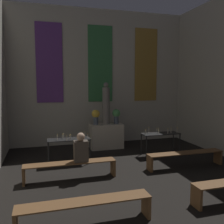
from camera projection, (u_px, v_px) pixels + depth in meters
wall_back at (100, 77)px, 10.13m from camera, size 7.34×0.16×5.38m
altar at (106, 136)px, 9.47m from camera, size 1.23×0.62×0.92m
statue at (106, 105)px, 9.33m from camera, size 0.27×0.27×1.57m
flower_vase_left at (96, 116)px, 9.27m from camera, size 0.30×0.30×0.56m
flower_vase_right at (116, 115)px, 9.49m from camera, size 0.30×0.30×0.56m
candle_rack_left at (69, 142)px, 7.68m from camera, size 1.30×0.49×0.94m
candle_rack_right at (161, 136)px, 8.54m from camera, size 1.30×0.49×0.96m
pew_third_left at (85, 207)px, 4.30m from camera, size 2.34×0.36×0.45m
pew_back_left at (70, 166)px, 6.39m from camera, size 2.34×0.36×0.45m
pew_back_right at (185, 156)px, 7.31m from camera, size 2.34×0.36×0.45m
person_seated at (81, 149)px, 6.41m from camera, size 0.36×0.24×0.75m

